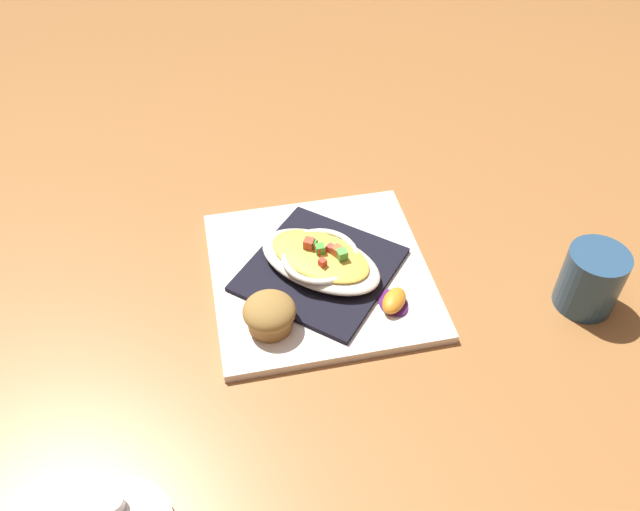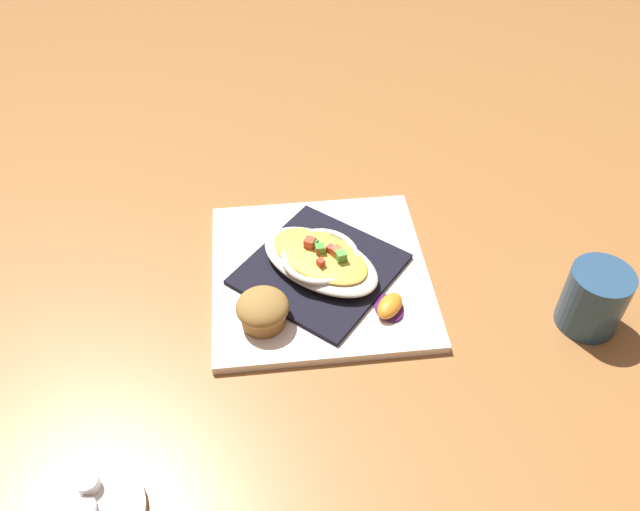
{
  "view_description": "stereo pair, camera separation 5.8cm",
  "coord_description": "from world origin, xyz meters",
  "px_view_note": "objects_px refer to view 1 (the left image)",
  "views": [
    {
      "loc": [
        0.61,
        -0.09,
        0.66
      ],
      "look_at": [
        0.0,
        0.0,
        0.04
      ],
      "focal_mm": 36.54,
      "sensor_mm": 36.0,
      "label": 1
    },
    {
      "loc": [
        0.61,
        -0.03,
        0.66
      ],
      "look_at": [
        0.0,
        0.0,
        0.04
      ],
      "focal_mm": 36.54,
      "sensor_mm": 36.0,
      "label": 2
    }
  ],
  "objects_px": {
    "orange_garnish": "(394,301)",
    "square_plate": "(320,274)",
    "creamer_cup_0": "(113,503)",
    "gratin_dish": "(320,259)",
    "muffin": "(269,314)",
    "coffee_mug": "(590,281)"
  },
  "relations": [
    {
      "from": "orange_garnish",
      "to": "gratin_dish",
      "type": "bearing_deg",
      "value": -130.94
    },
    {
      "from": "gratin_dish",
      "to": "muffin",
      "type": "height_order",
      "value": "gratin_dish"
    },
    {
      "from": "muffin",
      "to": "coffee_mug",
      "type": "distance_m",
      "value": 0.42
    },
    {
      "from": "muffin",
      "to": "coffee_mug",
      "type": "bearing_deg",
      "value": 89.24
    },
    {
      "from": "creamer_cup_0",
      "to": "coffee_mug",
      "type": "bearing_deg",
      "value": 109.08
    },
    {
      "from": "square_plate",
      "to": "coffee_mug",
      "type": "xyz_separation_m",
      "value": [
        0.09,
        0.34,
        0.03
      ]
    },
    {
      "from": "creamer_cup_0",
      "to": "gratin_dish",
      "type": "bearing_deg",
      "value": 139.58
    },
    {
      "from": "muffin",
      "to": "coffee_mug",
      "type": "height_order",
      "value": "coffee_mug"
    },
    {
      "from": "gratin_dish",
      "to": "creamer_cup_0",
      "type": "xyz_separation_m",
      "value": [
        0.3,
        -0.25,
        -0.02
      ]
    },
    {
      "from": "square_plate",
      "to": "gratin_dish",
      "type": "relative_size",
      "value": 1.47
    },
    {
      "from": "square_plate",
      "to": "coffee_mug",
      "type": "bearing_deg",
      "value": 74.93
    },
    {
      "from": "muffin",
      "to": "orange_garnish",
      "type": "height_order",
      "value": "muffin"
    },
    {
      "from": "orange_garnish",
      "to": "creamer_cup_0",
      "type": "distance_m",
      "value": 0.4
    },
    {
      "from": "orange_garnish",
      "to": "coffee_mug",
      "type": "distance_m",
      "value": 0.26
    },
    {
      "from": "orange_garnish",
      "to": "square_plate",
      "type": "bearing_deg",
      "value": -130.92
    },
    {
      "from": "gratin_dish",
      "to": "coffee_mug",
      "type": "xyz_separation_m",
      "value": [
        0.09,
        0.34,
        0.0
      ]
    },
    {
      "from": "coffee_mug",
      "to": "creamer_cup_0",
      "type": "xyz_separation_m",
      "value": [
        0.2,
        -0.59,
        -0.02
      ]
    },
    {
      "from": "orange_garnish",
      "to": "coffee_mug",
      "type": "relative_size",
      "value": 0.59
    },
    {
      "from": "gratin_dish",
      "to": "orange_garnish",
      "type": "height_order",
      "value": "gratin_dish"
    },
    {
      "from": "orange_garnish",
      "to": "creamer_cup_0",
      "type": "bearing_deg",
      "value": -56.73
    },
    {
      "from": "coffee_mug",
      "to": "muffin",
      "type": "bearing_deg",
      "value": -90.76
    },
    {
      "from": "coffee_mug",
      "to": "creamer_cup_0",
      "type": "distance_m",
      "value": 0.63
    }
  ]
}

